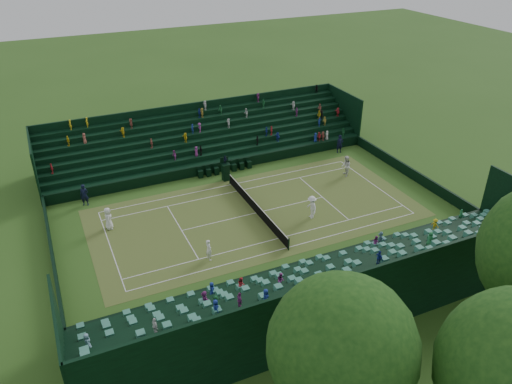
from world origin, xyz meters
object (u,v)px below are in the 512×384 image
(tennis_net, at_px, (256,208))
(player_far_west, at_px, (346,166))
(player_near_west, at_px, (108,218))
(umpire_chair, at_px, (226,170))
(player_near_east, at_px, (209,250))
(player_far_east, at_px, (312,207))

(tennis_net, bearing_deg, player_far_west, 104.34)
(tennis_net, distance_m, player_near_west, 11.76)
(umpire_chair, xyz_separation_m, player_near_west, (3.93, -11.37, -0.13))
(player_near_east, bearing_deg, tennis_net, -61.86)
(tennis_net, relative_size, player_near_west, 6.29)
(player_far_west, bearing_deg, player_far_east, -33.25)
(umpire_chair, relative_size, player_far_west, 1.24)
(tennis_net, distance_m, player_far_east, 4.57)
(player_near_east, height_order, player_far_west, player_far_west)
(tennis_net, xyz_separation_m, player_near_west, (-2.67, -11.45, 0.40))
(player_near_east, bearing_deg, player_far_west, -75.92)
(player_near_west, bearing_deg, tennis_net, -96.46)
(player_near_west, relative_size, player_far_east, 0.94)
(player_near_east, relative_size, player_far_east, 0.85)
(player_far_west, bearing_deg, tennis_net, -56.55)
(tennis_net, distance_m, player_near_east, 7.21)
(player_near_east, xyz_separation_m, player_far_west, (-7.10, 16.24, 0.16))
(umpire_chair, xyz_separation_m, player_near_east, (11.00, -5.62, -0.22))
(player_far_east, bearing_deg, player_far_west, 131.46)
(umpire_chair, distance_m, player_near_east, 12.36)
(tennis_net, height_order, player_far_west, player_far_west)
(umpire_chair, xyz_separation_m, player_far_east, (9.09, 3.89, -0.07))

